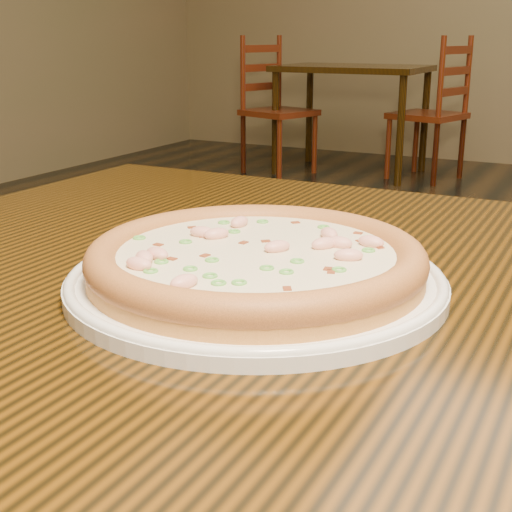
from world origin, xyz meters
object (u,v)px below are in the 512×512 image
at_px(pizza, 256,259).
at_px(bg_table_left, 353,80).
at_px(plate, 256,280).
at_px(chair_a, 274,111).
at_px(hero_table, 401,398).
at_px(chair_b, 435,115).

distance_m(pizza, bg_table_left, 4.58).
bearing_deg(pizza, plate, 23.28).
relative_size(bg_table_left, chair_a, 1.05).
xyz_separation_m(plate, pizza, (-0.00, -0.00, 0.02)).
relative_size(pizza, bg_table_left, 0.29).
distance_m(hero_table, pizza, 0.18).
bearing_deg(chair_b, hero_table, -76.59).
height_order(chair_a, chair_b, same).
bearing_deg(hero_table, bg_table_left, 110.64).
relative_size(bg_table_left, chair_b, 1.05).
distance_m(pizza, chair_b, 4.44).
bearing_deg(bg_table_left, hero_table, -69.36).
bearing_deg(hero_table, chair_a, 117.54).
height_order(plate, chair_b, chair_b).
xyz_separation_m(plate, chair_b, (-0.90, 4.34, -0.32)).
bearing_deg(chair_a, pizza, -64.09).
height_order(bg_table_left, chair_a, chair_a).
bearing_deg(plate, bg_table_left, 109.01).
relative_size(chair_a, chair_b, 1.00).
bearing_deg(hero_table, chair_b, 103.41).
distance_m(bg_table_left, chair_b, 0.63).
xyz_separation_m(bg_table_left, chair_b, (0.59, 0.01, -0.22)).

